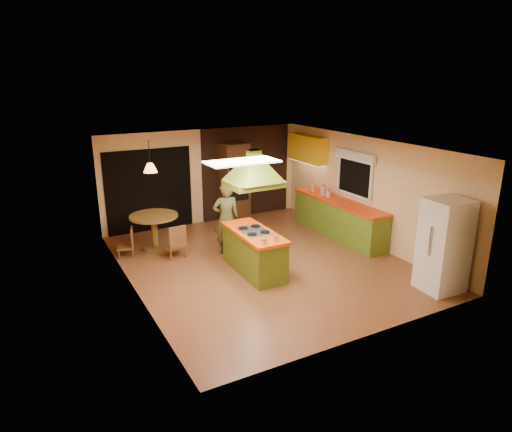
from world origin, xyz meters
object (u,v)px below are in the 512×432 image
kitchen_island (254,251)px  refrigerator (444,245)px  man (226,218)px  wall_oven (234,183)px  dining_table (154,225)px  canister_large (323,191)px

kitchen_island → refrigerator: bearing=-40.0°
kitchen_island → man: (-0.05, 1.22, 0.36)m
man → wall_oven: size_ratio=0.76×
man → refrigerator: size_ratio=0.92×
kitchen_island → refrigerator: 3.59m
man → wall_oven: bearing=-106.1°
man → wall_oven: wall_oven is taller
man → kitchen_island: bearing=106.5°
man → dining_table: size_ratio=1.48×
kitchen_island → man: man is taller
kitchen_island → canister_large: 3.23m
man → refrigerator: refrigerator is taller
refrigerator → wall_oven: 5.81m
wall_oven → canister_large: wall_oven is taller
refrigerator → dining_table: 6.12m
refrigerator → wall_oven: (-1.55, 5.60, 0.19)m
wall_oven → refrigerator: bearing=-78.2°
kitchen_island → refrigerator: (2.69, -2.35, 0.43)m
dining_table → man: bearing=-36.3°
man → canister_large: 2.87m
refrigerator → dining_table: (-4.08, 4.56, -0.30)m
man → canister_large: bearing=-160.3°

